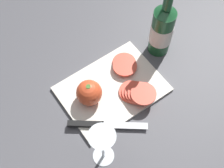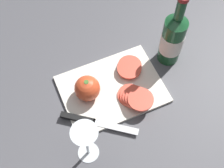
% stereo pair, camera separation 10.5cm
% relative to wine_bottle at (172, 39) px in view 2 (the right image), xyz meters
% --- Properties ---
extents(ground_plane, '(3.00, 3.00, 0.00)m').
position_rel_wine_bottle_xyz_m(ground_plane, '(-0.29, -0.05, -0.11)').
color(ground_plane, '#4C4C51').
extents(cutting_board, '(0.35, 0.25, 0.01)m').
position_rel_wine_bottle_xyz_m(cutting_board, '(-0.24, -0.04, -0.10)').
color(cutting_board, silver).
rests_on(cutting_board, ground_plane).
extents(wine_bottle, '(0.08, 0.08, 0.31)m').
position_rel_wine_bottle_xyz_m(wine_bottle, '(0.00, 0.00, 0.00)').
color(wine_bottle, '#194C28').
rests_on(wine_bottle, ground_plane).
extents(wine_glass, '(0.08, 0.08, 0.18)m').
position_rel_wine_bottle_xyz_m(wine_glass, '(-0.40, -0.22, 0.02)').
color(wine_glass, silver).
rests_on(wine_glass, ground_plane).
extents(whole_tomato, '(0.09, 0.09, 0.09)m').
position_rel_wine_bottle_xyz_m(whole_tomato, '(-0.33, -0.03, -0.06)').
color(whole_tomato, '#DB4C28').
rests_on(whole_tomato, cutting_board).
extents(knife, '(0.22, 0.17, 0.01)m').
position_rel_wine_bottle_xyz_m(knife, '(-0.37, -0.12, -0.09)').
color(knife, silver).
rests_on(knife, cutting_board).
extents(tomato_slice_stack_near, '(0.10, 0.10, 0.02)m').
position_rel_wine_bottle_xyz_m(tomato_slice_stack_near, '(-0.15, 0.00, -0.09)').
color(tomato_slice_stack_near, '#DB4C38').
rests_on(tomato_slice_stack_near, cutting_board).
extents(tomato_slice_stack_far, '(0.10, 0.13, 0.04)m').
position_rel_wine_bottle_xyz_m(tomato_slice_stack_far, '(-0.19, -0.12, -0.08)').
color(tomato_slice_stack_far, '#DB4C38').
rests_on(tomato_slice_stack_far, cutting_board).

